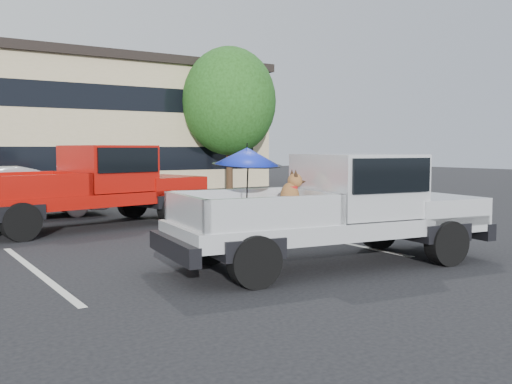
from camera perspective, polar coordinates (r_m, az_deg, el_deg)
ground at (r=9.22m, az=0.47°, el=-7.98°), size 90.00×90.00×0.00m
stripe_left at (r=9.88m, az=-21.12°, el=-7.43°), size 0.12×5.00×0.01m
stripe_right at (r=12.57m, az=6.73°, el=-4.67°), size 0.12×5.00×0.01m
motel_building at (r=29.33m, az=-19.78°, el=6.53°), size 20.40×8.40×6.30m
tree_right at (r=27.44m, az=-2.69°, el=9.05°), size 4.46×4.46×6.78m
tree_back at (r=33.43m, az=-14.35°, el=8.43°), size 4.68×4.68×7.11m
silver_pickup at (r=9.87m, az=8.84°, el=-1.03°), size 5.90×2.71×2.06m
red_pickup at (r=14.98m, az=-15.20°, el=0.96°), size 6.50×3.18×2.05m
silver_sedan at (r=17.51m, az=-22.07°, el=-0.01°), size 4.51×1.77×1.46m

